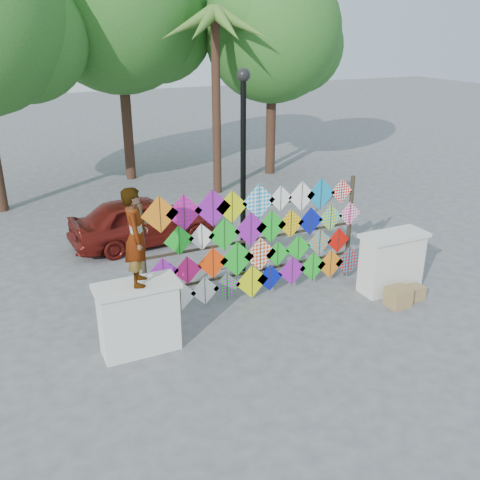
# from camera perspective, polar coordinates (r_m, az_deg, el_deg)

# --- Properties ---
(ground) EXTENTS (80.00, 80.00, 0.00)m
(ground) POSITION_cam_1_polar(r_m,az_deg,el_deg) (10.63, 3.50, -7.66)
(ground) COLOR gray
(ground) RESTS_ON ground
(parapet_left) EXTENTS (1.40, 0.65, 1.28)m
(parapet_left) POSITION_cam_1_polar(r_m,az_deg,el_deg) (9.30, -10.74, -8.08)
(parapet_left) COLOR white
(parapet_left) RESTS_ON ground
(parapet_right) EXTENTS (1.40, 0.65, 1.28)m
(parapet_right) POSITION_cam_1_polar(r_m,az_deg,el_deg) (11.62, 15.86, -2.24)
(parapet_right) COLOR white
(parapet_right) RESTS_ON ground
(kite_rack) EXTENTS (4.92, 0.24, 2.44)m
(kite_rack) POSITION_cam_1_polar(r_m,az_deg,el_deg) (10.70, 2.06, -0.15)
(kite_rack) COLOR #2D2519
(kite_rack) RESTS_ON ground
(tree_mid) EXTENTS (6.30, 5.60, 8.61)m
(tree_mid) POSITION_cam_1_polar(r_m,az_deg,el_deg) (19.67, -12.56, 22.97)
(tree_mid) COLOR #492A1F
(tree_mid) RESTS_ON ground
(tree_east) EXTENTS (5.40, 4.80, 7.42)m
(tree_east) POSITION_cam_1_polar(r_m,az_deg,el_deg) (20.06, 3.71, 21.12)
(tree_east) COLOR #492A1F
(tree_east) RESTS_ON ground
(palm_tree) EXTENTS (3.62, 3.62, 5.83)m
(palm_tree) POSITION_cam_1_polar(r_m,az_deg,el_deg) (17.43, -2.67, 20.92)
(palm_tree) COLOR #492A1F
(palm_tree) RESTS_ON ground
(vendor_woman) EXTENTS (0.55, 0.69, 1.65)m
(vendor_woman) POSITION_cam_1_polar(r_m,az_deg,el_deg) (8.69, -11.02, 0.33)
(vendor_woman) COLOR #99999E
(vendor_woman) RESTS_ON parapet_left
(sedan) EXTENTS (3.80, 1.79, 1.26)m
(sedan) POSITION_cam_1_polar(r_m,az_deg,el_deg) (13.85, -10.27, 2.09)
(sedan) COLOR maroon
(sedan) RESTS_ON ground
(lamppost) EXTENTS (0.28, 0.28, 4.46)m
(lamppost) POSITION_cam_1_polar(r_m,az_deg,el_deg) (11.46, 0.34, 9.05)
(lamppost) COLOR black
(lamppost) RESTS_ON ground
(cardboard_box_near) EXTENTS (0.44, 0.39, 0.39)m
(cardboard_box_near) POSITION_cam_1_polar(r_m,az_deg,el_deg) (11.21, 16.51, -5.84)
(cardboard_box_near) COLOR #A58450
(cardboard_box_near) RESTS_ON ground
(cardboard_box_far) EXTENTS (0.34, 0.31, 0.28)m
(cardboard_box_far) POSITION_cam_1_polar(r_m,az_deg,el_deg) (11.61, 18.12, -5.33)
(cardboard_box_far) COLOR #A58450
(cardboard_box_far) RESTS_ON ground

